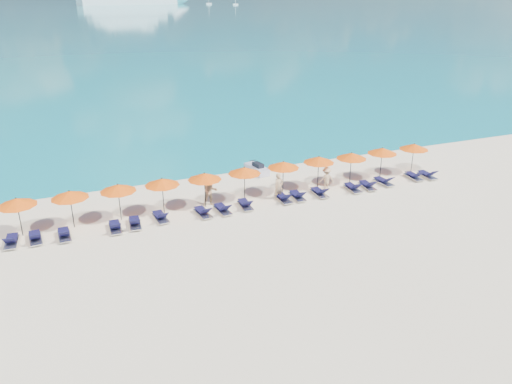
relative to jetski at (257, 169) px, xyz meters
name	(u,v)px	position (x,y,z in m)	size (l,w,h in m)	color
ground	(276,230)	(-2.63, -9.21, -0.34)	(1400.00, 1400.00, 0.00)	beige
sea	(46,3)	(-2.63, 650.79, -0.33)	(1600.00, 1300.00, 0.01)	#1FA9B2
sailboat_near	(236,4)	(169.62, 463.89, 0.65)	(5.24, 1.75, 9.61)	white
sailboat_far	(209,3)	(154.28, 502.99, 0.72)	(5.64, 1.88, 10.34)	white
jetski	(257,169)	(0.00, 0.00, 0.00)	(1.23, 2.41, 0.82)	silver
beachgoer_a	(279,187)	(-0.62, -5.14, 0.53)	(0.64, 0.42, 1.74)	tan
beachgoer_b	(210,191)	(-5.01, -4.47, 0.63)	(0.94, 0.54, 1.93)	tan
beachgoer_c	(326,179)	(2.97, -5.01, 0.49)	(1.07, 0.50, 1.66)	tan
umbrella_0	(16,202)	(-15.85, -4.49, 1.68)	(2.10, 2.10, 2.28)	black
umbrella_1	(70,194)	(-13.15, -4.46, 1.68)	(2.10, 2.10, 2.28)	black
umbrella_2	(118,188)	(-10.52, -4.45, 1.68)	(2.10, 2.10, 2.28)	black
umbrella_3	(162,182)	(-7.95, -4.46, 1.68)	(2.10, 2.10, 2.28)	black
umbrella_4	(204,176)	(-5.34, -4.52, 1.68)	(2.10, 2.10, 2.28)	black
umbrella_5	(244,170)	(-2.69, -4.43, 1.68)	(2.10, 2.10, 2.28)	black
umbrella_6	(283,165)	(0.07, -4.35, 1.68)	(2.10, 2.10, 2.28)	black
umbrella_7	(319,160)	(2.74, -4.29, 1.68)	(2.10, 2.10, 2.28)	black
umbrella_8	(351,156)	(5.23, -4.41, 1.68)	(2.10, 2.10, 2.28)	black
umbrella_9	(382,151)	(7.88, -4.26, 1.68)	(2.10, 2.10, 2.28)	black
umbrella_10	(414,147)	(10.63, -4.29, 1.68)	(2.10, 2.10, 2.28)	black
lounger_0	(11,241)	(-16.37, -5.44, -0.10)	(0.74, 1.74, 0.66)	silver
lounger_1	(35,237)	(-15.19, -5.50, -0.10)	(0.73, 1.74, 0.66)	silver
lounger_2	(64,234)	(-13.73, -5.70, -0.10)	(0.67, 1.72, 0.66)	silver
lounger_3	(115,227)	(-11.03, -5.81, -0.10)	(0.67, 1.72, 0.66)	silver
lounger_4	(135,223)	(-9.92, -5.70, -0.10)	(0.77, 1.75, 0.66)	silver
lounger_5	(161,217)	(-8.37, -5.44, -0.10)	(0.75, 1.74, 0.66)	silver
lounger_6	(203,212)	(-5.88, -5.76, -0.10)	(0.79, 1.76, 0.66)	silver
lounger_7	(223,209)	(-4.64, -5.76, -0.10)	(0.76, 1.74, 0.66)	silver
lounger_8	(245,204)	(-3.11, -5.63, -0.10)	(0.74, 1.74, 0.66)	silver
lounger_9	(283,198)	(-0.48, -5.59, -0.10)	(0.62, 1.70, 0.66)	silver
lounger_10	(298,196)	(0.54, -5.60, -0.10)	(0.75, 1.74, 0.66)	silver
lounger_11	(320,192)	(2.14, -5.64, -0.10)	(0.65, 1.71, 0.66)	silver
lounger_12	(353,188)	(4.63, -5.75, -0.10)	(0.72, 1.73, 0.66)	silver
lounger_13	(368,185)	(5.81, -5.76, -0.10)	(0.77, 1.75, 0.66)	silver
lounger_14	(384,181)	(7.29, -5.53, -0.10)	(0.73, 1.74, 0.66)	silver
lounger_15	(414,176)	(9.93, -5.46, -0.10)	(0.76, 1.75, 0.66)	silver
lounger_16	(427,175)	(11.00, -5.64, -0.10)	(0.71, 1.73, 0.66)	silver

